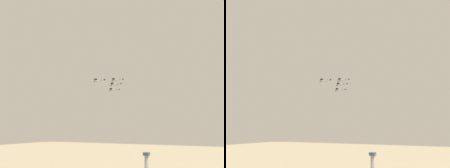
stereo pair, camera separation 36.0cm
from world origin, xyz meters
The scene contains 5 objects.
control_tower centered at (46.56, 4.01, 15.58)m, with size 6.00×6.00×31.93m.
jet_lead centered at (-13.73, 7.28, 95.50)m, with size 9.28×14.34×3.09m.
jet_left_wingman centered at (-0.05, 15.74, 94.09)m, with size 9.53×14.66×3.18m.
jet_right_wingman centered at (-19.88, 22.14, 95.27)m, with size 9.62×14.81×3.21m.
jet_left_outer centered at (13.62, 24.20, 91.09)m, with size 9.53×14.68×3.18m.
Camera 1 is at (-221.28, -94.62, 54.63)m, focal length 42.91 mm.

